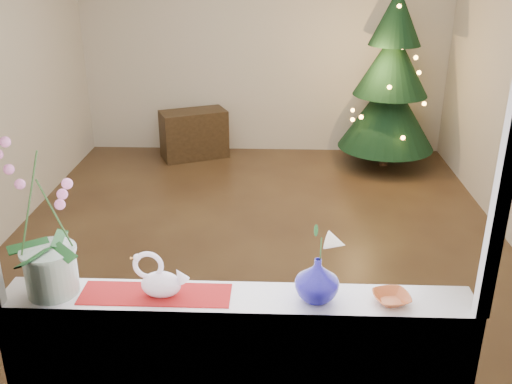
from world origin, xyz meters
TOP-DOWN VIEW (x-y plane):
  - ground at (0.00, 0.00)m, footprint 5.00×5.00m
  - wall_back at (0.00, 2.50)m, footprint 4.50×0.10m
  - wall_front at (0.00, -2.50)m, footprint 4.50×0.10m
  - windowsill at (0.00, -2.37)m, footprint 2.20×0.26m
  - window_frame at (0.00, -2.47)m, footprint 2.22×0.06m
  - runner at (-0.38, -2.37)m, footprint 0.70×0.20m
  - orchid_pot at (-0.86, -2.36)m, footprint 0.30×0.30m
  - swan at (-0.35, -2.37)m, footprint 0.28×0.19m
  - blue_vase at (0.37, -2.38)m, footprint 0.25×0.25m
  - lily at (0.37, -2.38)m, footprint 0.13×0.08m
  - paperweight at (0.35, -2.41)m, footprint 0.08×0.08m
  - amber_dish at (0.71, -2.39)m, footprint 0.17×0.17m
  - xmas_tree at (1.46, 1.95)m, footprint 1.41×1.41m
  - side_table at (-0.86, 2.16)m, footprint 0.88×0.68m

SIDE VIEW (x-z plane):
  - ground at x=0.00m, z-range 0.00..0.00m
  - side_table at x=-0.86m, z-range 0.00..0.59m
  - windowsill at x=0.00m, z-range 0.88..0.92m
  - runner at x=-0.38m, z-range 0.92..0.93m
  - amber_dish at x=0.71m, z-range 0.92..0.96m
  - paperweight at x=0.35m, z-range 0.92..0.98m
  - xmas_tree at x=1.46m, z-range 0.00..2.05m
  - swan at x=-0.35m, z-range 0.92..1.14m
  - blue_vase at x=0.37m, z-range 0.92..1.16m
  - lily at x=0.37m, z-range 1.16..1.34m
  - orchid_pot at x=-0.86m, z-range 0.92..1.67m
  - wall_back at x=0.00m, z-range 0.00..2.70m
  - wall_front at x=0.00m, z-range 0.00..2.70m
  - window_frame at x=0.00m, z-range 0.90..2.50m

